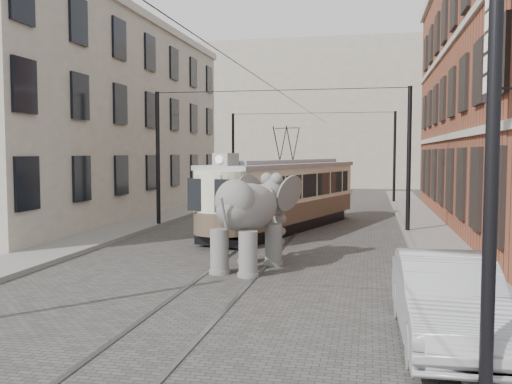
# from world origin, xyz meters

# --- Properties ---
(ground) EXTENTS (120.00, 120.00, 0.00)m
(ground) POSITION_xyz_m (0.00, 0.00, 0.00)
(ground) COLOR #484542
(tram_rails) EXTENTS (1.54, 80.00, 0.02)m
(tram_rails) POSITION_xyz_m (0.00, 0.00, 0.01)
(tram_rails) COLOR slate
(tram_rails) RESTS_ON ground
(sidewalk_right) EXTENTS (2.00, 60.00, 0.15)m
(sidewalk_right) POSITION_xyz_m (6.00, 0.00, 0.07)
(sidewalk_right) COLOR slate
(sidewalk_right) RESTS_ON ground
(sidewalk_left) EXTENTS (2.00, 60.00, 0.15)m
(sidewalk_left) POSITION_xyz_m (-6.50, 0.00, 0.07)
(sidewalk_left) COLOR slate
(sidewalk_left) RESTS_ON ground
(stucco_building) EXTENTS (7.00, 24.00, 10.00)m
(stucco_building) POSITION_xyz_m (-11.00, 10.00, 5.00)
(stucco_building) COLOR gray
(stucco_building) RESTS_ON ground
(distant_block) EXTENTS (28.00, 10.00, 14.00)m
(distant_block) POSITION_xyz_m (0.00, 40.00, 7.00)
(distant_block) COLOR gray
(distant_block) RESTS_ON ground
(catenary) EXTENTS (11.00, 30.20, 6.00)m
(catenary) POSITION_xyz_m (-0.20, 5.00, 3.00)
(catenary) COLOR black
(catenary) RESTS_ON ground
(tram) EXTENTS (5.45, 11.29, 4.41)m
(tram) POSITION_xyz_m (0.14, 6.18, 2.20)
(tram) COLOR beige
(tram) RESTS_ON ground
(elephant) EXTENTS (3.42, 4.90, 2.73)m
(elephant) POSITION_xyz_m (0.27, -2.18, 1.36)
(elephant) COLOR #5F5C58
(elephant) RESTS_ON ground
(parked_car) EXTENTS (1.75, 4.66, 1.52)m
(parked_car) POSITION_xyz_m (5.01, -7.59, 0.76)
(parked_car) COLOR #9E9FA2
(parked_car) RESTS_ON ground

